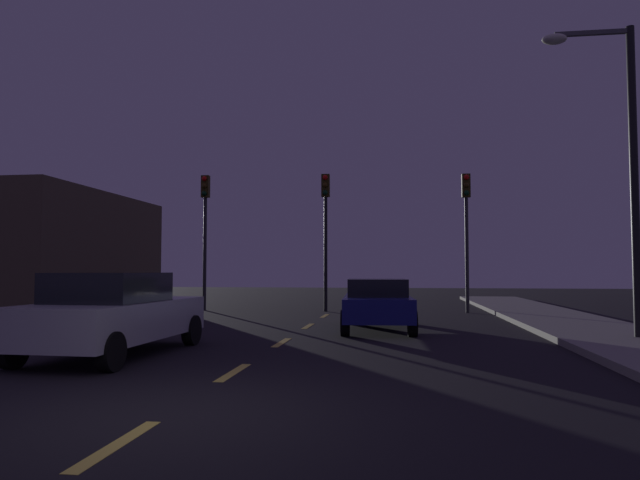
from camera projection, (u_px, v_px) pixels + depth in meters
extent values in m
plane|color=black|center=(287.00, 339.00, 13.45)|extent=(80.00, 80.00, 0.00)
cube|color=gray|center=(628.00, 342.00, 12.45)|extent=(3.00, 40.00, 0.15)
cube|color=#EACC4C|center=(117.00, 444.00, 5.34)|extent=(0.16, 1.60, 0.01)
cube|color=#EACC4C|center=(234.00, 372.00, 9.10)|extent=(0.16, 1.60, 0.01)
cube|color=#EACC4C|center=(282.00, 342.00, 12.86)|extent=(0.16, 1.60, 0.01)
cube|color=#EACC4C|center=(308.00, 326.00, 16.62)|extent=(0.16, 1.60, 0.01)
cube|color=#EACC4C|center=(325.00, 316.00, 20.38)|extent=(0.16, 1.60, 0.01)
cylinder|color=#2D2D30|center=(205.00, 242.00, 23.40)|extent=(0.14, 0.14, 5.47)
cube|color=#382D0C|center=(206.00, 187.00, 23.52)|extent=(0.32, 0.24, 0.90)
sphere|color=red|center=(204.00, 179.00, 23.38)|extent=(0.20, 0.20, 0.20)
sphere|color=#3F2D0C|center=(204.00, 186.00, 23.37)|extent=(0.20, 0.20, 0.20)
sphere|color=#0C3319|center=(204.00, 193.00, 23.35)|extent=(0.20, 0.20, 0.20)
cylinder|color=black|center=(326.00, 242.00, 22.74)|extent=(0.14, 0.14, 5.41)
cube|color=#382D0C|center=(326.00, 186.00, 22.86)|extent=(0.32, 0.24, 0.90)
sphere|color=red|center=(325.00, 177.00, 22.71)|extent=(0.20, 0.20, 0.20)
sphere|color=#3F2D0C|center=(325.00, 185.00, 22.70)|extent=(0.20, 0.20, 0.20)
sphere|color=#0C3319|center=(325.00, 193.00, 22.68)|extent=(0.20, 0.20, 0.20)
cylinder|color=#2D2D30|center=(467.00, 243.00, 22.01)|extent=(0.14, 0.14, 5.30)
cube|color=#382D0C|center=(466.00, 186.00, 22.12)|extent=(0.32, 0.24, 0.90)
sphere|color=red|center=(466.00, 177.00, 21.98)|extent=(0.20, 0.20, 0.20)
sphere|color=#3F2D0C|center=(466.00, 185.00, 21.96)|extent=(0.20, 0.20, 0.20)
sphere|color=#0C3319|center=(467.00, 193.00, 21.95)|extent=(0.20, 0.20, 0.20)
cube|color=navy|center=(377.00, 307.00, 15.73)|extent=(2.01, 4.50, 0.60)
cube|color=black|center=(377.00, 288.00, 15.53)|extent=(1.66, 2.07, 0.46)
cylinder|color=black|center=(349.00, 313.00, 17.42)|extent=(0.26, 0.65, 0.64)
cylinder|color=black|center=(403.00, 313.00, 17.29)|extent=(0.26, 0.65, 0.64)
cylinder|color=black|center=(345.00, 323.00, 14.13)|extent=(0.26, 0.65, 0.64)
cylinder|color=black|center=(412.00, 323.00, 14.00)|extent=(0.26, 0.65, 0.64)
cube|color=silver|center=(115.00, 320.00, 10.97)|extent=(2.00, 4.50, 0.70)
cube|color=black|center=(109.00, 287.00, 10.78)|extent=(1.70, 2.05, 0.55)
cylinder|color=black|center=(117.00, 329.00, 12.74)|extent=(0.24, 0.65, 0.64)
cylinder|color=black|center=(192.00, 330.00, 12.45)|extent=(0.24, 0.65, 0.64)
cylinder|color=black|center=(12.00, 349.00, 9.44)|extent=(0.24, 0.65, 0.64)
cylinder|color=black|center=(111.00, 352.00, 9.16)|extent=(0.24, 0.65, 0.64)
cylinder|color=black|center=(634.00, 183.00, 12.82)|extent=(0.18, 0.18, 7.10)
cube|color=#4C4C51|center=(592.00, 33.00, 13.11)|extent=(1.63, 0.10, 0.10)
ellipsoid|color=silver|center=(554.00, 39.00, 13.21)|extent=(0.56, 0.36, 0.24)
cube|color=brown|center=(53.00, 253.00, 21.94)|extent=(4.82, 8.85, 4.50)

